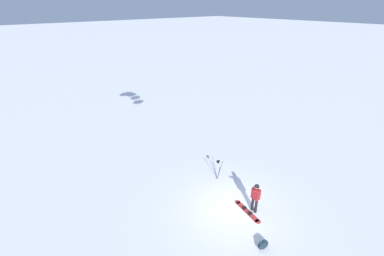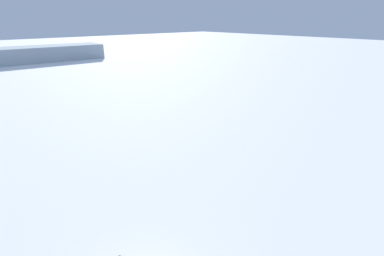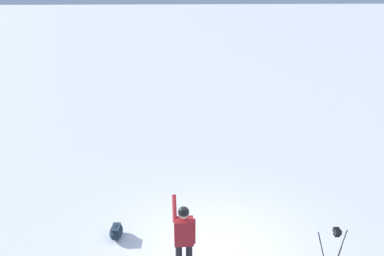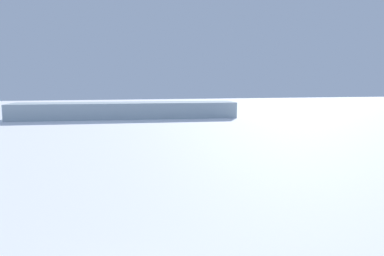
{
  "view_description": "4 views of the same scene",
  "coord_description": "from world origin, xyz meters",
  "px_view_note": "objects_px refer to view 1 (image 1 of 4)",
  "views": [
    {
      "loc": [
        6.16,
        -7.96,
        9.62
      ],
      "look_at": [
        0.6,
        -3.28,
        6.0
      ],
      "focal_mm": 23.58,
      "sensor_mm": 36.0,
      "label": 1
    },
    {
      "loc": [
        -5.56,
        2.35,
        9.38
      ],
      "look_at": [
        0.6,
        -3.23,
        5.93
      ],
      "focal_mm": 24.81,
      "sensor_mm": 36.0,
      "label": 2
    },
    {
      "loc": [
        1.14,
        7.13,
        5.85
      ],
      "look_at": [
        0.45,
        -0.99,
        2.77
      ],
      "focal_mm": 34.56,
      "sensor_mm": 36.0,
      "label": 3
    },
    {
      "loc": [
        -11.17,
        -0.61,
        7.76
      ],
      "look_at": [
        0.61,
        -3.41,
        6.19
      ],
      "focal_mm": 33.05,
      "sensor_mm": 36.0,
      "label": 4
    }
  ],
  "objects_px": {
    "gear_bag_large": "(263,244)",
    "snowboard": "(247,211)",
    "snowboarder": "(256,195)",
    "camera_tripod": "(218,166)"
  },
  "relations": [
    {
      "from": "snowboard",
      "to": "camera_tripod",
      "type": "relative_size",
      "value": 1.38
    },
    {
      "from": "snowboard",
      "to": "camera_tripod",
      "type": "distance_m",
      "value": 3.12
    },
    {
      "from": "gear_bag_large",
      "to": "snowboard",
      "type": "bearing_deg",
      "value": 147.0
    },
    {
      "from": "snowboarder",
      "to": "gear_bag_large",
      "type": "bearing_deg",
      "value": -41.67
    },
    {
      "from": "snowboarder",
      "to": "camera_tripod",
      "type": "bearing_deg",
      "value": 171.34
    },
    {
      "from": "snowboard",
      "to": "snowboarder",
      "type": "bearing_deg",
      "value": 57.02
    },
    {
      "from": "gear_bag_large",
      "to": "camera_tripod",
      "type": "relative_size",
      "value": 0.45
    },
    {
      "from": "snowboarder",
      "to": "camera_tripod",
      "type": "height_order",
      "value": "snowboarder"
    },
    {
      "from": "camera_tripod",
      "to": "snowboard",
      "type": "bearing_deg",
      "value": -14.35
    },
    {
      "from": "snowboarder",
      "to": "snowboard",
      "type": "distance_m",
      "value": 1.07
    }
  ]
}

